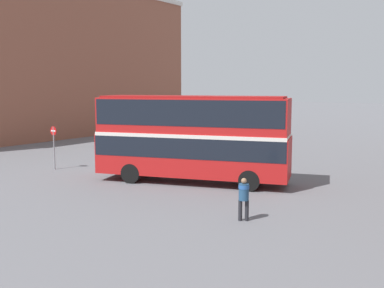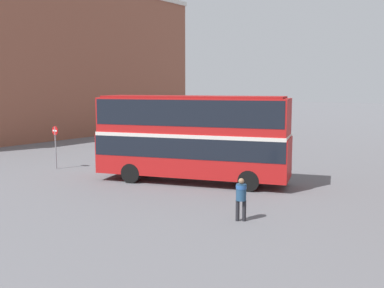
{
  "view_description": "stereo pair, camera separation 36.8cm",
  "coord_description": "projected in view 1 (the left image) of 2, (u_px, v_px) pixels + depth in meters",
  "views": [
    {
      "loc": [
        15.2,
        -20.19,
        5.29
      ],
      "look_at": [
        1.24,
        -0.46,
        2.13
      ],
      "focal_mm": 42.0,
      "sensor_mm": 36.0,
      "label": 1
    },
    {
      "loc": [
        15.5,
        -19.97,
        5.29
      ],
      "look_at": [
        1.24,
        -0.46,
        2.13
      ],
      "focal_mm": 42.0,
      "sensor_mm": 36.0,
      "label": 2
    }
  ],
  "objects": [
    {
      "name": "building_row_left",
      "position": [
        44.0,
        59.0,
        46.73
      ],
      "size": [
        9.24,
        36.26,
        15.94
      ],
      "color": "#935642",
      "rests_on": "ground_plane"
    },
    {
      "name": "parked_car_kerb_near",
      "position": [
        179.0,
        142.0,
        35.81
      ],
      "size": [
        4.28,
        2.75,
        1.55
      ],
      "rotation": [
        0.0,
        0.0,
        0.26
      ],
      "color": "black",
      "rests_on": "ground_plane"
    },
    {
      "name": "ground_plane",
      "position": [
        179.0,
        178.0,
        25.73
      ],
      "size": [
        240.0,
        240.0,
        0.0
      ],
      "primitive_type": "plane",
      "color": "slate"
    },
    {
      "name": "parked_car_kerb_far",
      "position": [
        194.0,
        131.0,
        45.11
      ],
      "size": [
        4.5,
        2.03,
        1.55
      ],
      "rotation": [
        0.0,
        0.0,
        -0.03
      ],
      "color": "maroon",
      "rests_on": "ground_plane"
    },
    {
      "name": "pedestrian_foreground",
      "position": [
        244.0,
        195.0,
        17.55
      ],
      "size": [
        0.58,
        0.58,
        1.71
      ],
      "rotation": [
        0.0,
        0.0,
        2.12
      ],
      "color": "#232328",
      "rests_on": "ground_plane"
    },
    {
      "name": "no_entry_sign",
      "position": [
        54.0,
        141.0,
        28.29
      ],
      "size": [
        0.57,
        0.08,
        2.74
      ],
      "color": "gray",
      "rests_on": "ground_plane"
    },
    {
      "name": "double_decker_bus",
      "position": [
        192.0,
        133.0,
        24.29
      ],
      "size": [
        10.74,
        5.68,
        4.74
      ],
      "rotation": [
        0.0,
        0.0,
        0.32
      ],
      "color": "red",
      "rests_on": "ground_plane"
    }
  ]
}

